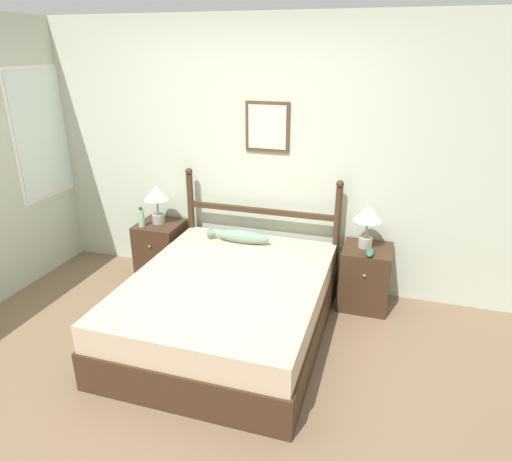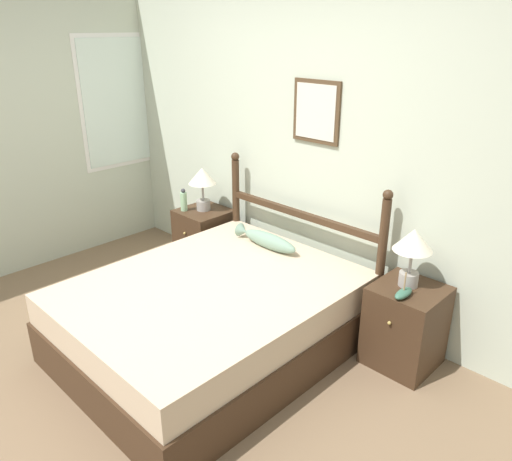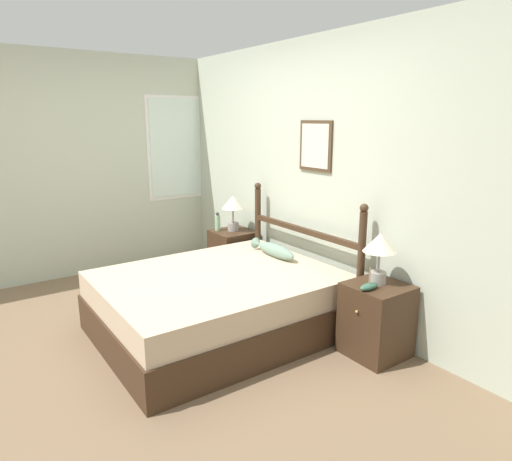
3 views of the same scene
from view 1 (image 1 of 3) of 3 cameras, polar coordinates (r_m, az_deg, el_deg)
The scene contains 11 objects.
ground_plane at distance 3.57m, azimuth -9.51°, elevation -17.71°, with size 16.00×16.00×0.00m, color #7A6047.
wall_back at distance 4.46m, azimuth -0.63°, elevation 9.24°, with size 6.40×0.08×2.55m.
bed at distance 3.84m, azimuth -3.54°, elevation -9.44°, with size 1.55×1.95×0.53m.
headboard at distance 4.48m, azimuth 0.59°, elevation 0.72°, with size 1.56×0.07×1.15m.
nightstand_left at distance 4.89m, azimuth -11.74°, elevation -2.30°, with size 0.44×0.46×0.58m.
nightstand_right at distance 4.34m, azimuth 13.48°, elevation -5.66°, with size 0.44×0.46×0.58m.
table_lamp_left at distance 4.69m, azimuth -12.31°, elevation 4.21°, with size 0.25×0.25×0.40m.
table_lamp_right at distance 4.13m, azimuth 13.79°, elevation 1.63°, with size 0.25×0.25×0.40m.
bottle at distance 4.70m, azimuth -14.14°, elevation 1.59°, with size 0.06×0.06×0.21m.
model_boat at distance 4.08m, azimuth 14.06°, elevation -2.63°, with size 0.07×0.18×0.17m.
fish_pillow at distance 4.33m, azimuth -2.16°, elevation -0.72°, with size 0.61×0.12×0.13m.
Camera 1 is at (1.34, -2.41, 2.26)m, focal length 32.00 mm.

